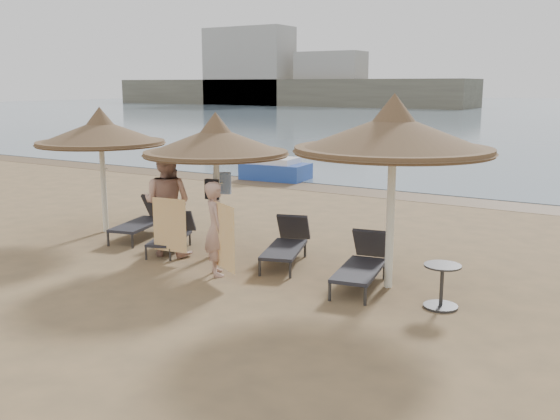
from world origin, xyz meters
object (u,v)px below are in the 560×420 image
(palapa_right, at_px, (393,134))
(lounger_near_right, at_px, (287,243))
(pedal_boat, at_px, (275,168))
(palapa_left, at_px, (101,133))
(lounger_far_right, at_px, (363,262))
(person_left, at_px, (167,195))
(lounger_near_left, at_px, (173,233))
(lounger_far_left, at_px, (144,219))
(side_table, at_px, (442,288))
(palapa_center, at_px, (216,142))
(person_right, at_px, (216,221))

(palapa_right, xyz_separation_m, lounger_near_right, (-2.19, 0.42, -2.15))
(palapa_right, bearing_deg, pedal_boat, 130.58)
(palapa_left, height_order, lounger_near_right, palapa_left)
(lounger_far_right, xyz_separation_m, person_left, (-4.01, -0.28, 0.82))
(palapa_right, height_order, person_left, palapa_right)
(pedal_boat, bearing_deg, lounger_near_left, -75.11)
(lounger_far_left, relative_size, side_table, 2.97)
(palapa_center, distance_m, side_table, 5.08)
(lounger_near_right, relative_size, person_right, 1.00)
(palapa_right, height_order, lounger_far_right, palapa_right)
(lounger_near_left, bearing_deg, palapa_left, 149.33)
(palapa_left, distance_m, person_left, 2.84)
(lounger_far_left, xyz_separation_m, side_table, (6.93, -1.06, -0.07))
(lounger_near_right, bearing_deg, palapa_right, -29.05)
(lounger_far_left, relative_size, person_left, 0.83)
(palapa_right, bearing_deg, lounger_far_left, 174.67)
(lounger_far_right, distance_m, person_right, 2.62)
(palapa_left, relative_size, side_table, 4.25)
(lounger_near_right, relative_size, lounger_far_right, 0.99)
(lounger_near_left, bearing_deg, lounger_far_right, -22.71)
(palapa_left, distance_m, side_table, 8.28)
(person_left, relative_size, person_right, 1.25)
(lounger_near_right, xyz_separation_m, lounger_far_right, (1.77, -0.49, 0.01))
(side_table, height_order, person_right, person_right)
(lounger_near_right, xyz_separation_m, person_right, (-0.65, -1.33, 0.59))
(palapa_right, relative_size, pedal_boat, 1.35)
(lounger_far_left, relative_size, person_right, 1.03)
(person_left, distance_m, person_right, 1.70)
(lounger_far_left, height_order, person_right, person_right)
(palapa_center, distance_m, pedal_boat, 10.04)
(lounger_near_right, bearing_deg, person_right, -134.22)
(lounger_far_left, distance_m, pedal_boat, 8.78)
(lounger_far_left, height_order, side_table, lounger_far_left)
(lounger_near_right, bearing_deg, palapa_center, 171.32)
(person_right, bearing_deg, palapa_left, 26.58)
(lounger_far_right, bearing_deg, side_table, -26.69)
(lounger_near_left, relative_size, pedal_boat, 0.71)
(palapa_left, distance_m, lounger_far_right, 6.82)
(palapa_right, height_order, side_table, palapa_right)
(palapa_left, relative_size, palapa_right, 0.89)
(palapa_center, xyz_separation_m, person_right, (0.79, -1.09, -1.25))
(palapa_center, bearing_deg, lounger_near_right, 9.45)
(lounger_far_right, bearing_deg, palapa_center, 165.36)
(person_left, distance_m, pedal_boat, 10.09)
(person_right, bearing_deg, pedal_boat, -19.28)
(lounger_near_right, xyz_separation_m, person_left, (-2.24, -0.77, 0.83))
(palapa_center, xyz_separation_m, lounger_near_left, (-1.02, -0.15, -1.89))
(side_table, height_order, person_left, person_left)
(lounger_near_right, distance_m, pedal_boat, 10.36)
(palapa_right, distance_m, lounger_far_left, 6.30)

